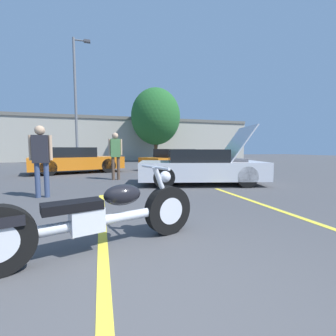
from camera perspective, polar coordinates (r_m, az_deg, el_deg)
name	(u,v)px	position (r m, az deg, el deg)	size (l,w,h in m)	color
ground_plane	(144,315)	(1.96, -6.19, -33.12)	(80.00, 80.00, 0.00)	#474749
parking_stripe_middle	(102,225)	(3.78, -16.34, -13.80)	(0.12, 4.83, 0.01)	yellow
parking_stripe_back	(276,209)	(5.04, 25.67, -9.38)	(0.12, 4.83, 0.01)	yellow
far_building	(103,138)	(24.94, -16.22, 7.31)	(32.00, 4.20, 4.40)	#B2AD9E
light_pole	(76,97)	(18.10, -22.22, 16.29)	(1.21, 0.28, 9.00)	slate
tree_background	(156,117)	(21.62, -3.15, 12.87)	(4.58, 4.58, 6.84)	brown
motorcycle	(99,217)	(2.82, -17.19, -11.80)	(2.55, 1.02, 0.98)	black
show_car_hood_open	(202,167)	(7.76, 8.53, 0.29)	(4.46, 2.77, 1.97)	silver
parked_car_right_row	(176,160)	(13.06, 2.04, 2.10)	(4.48, 3.31, 1.19)	orange
parked_car_mid_row	(77,161)	(12.18, -22.15, 1.74)	(4.61, 2.68, 1.27)	orange
spectator_by_show_car	(115,152)	(8.93, -13.21, 4.09)	(0.52, 0.24, 1.83)	brown
spectator_midground	(41,155)	(6.32, -29.57, 2.93)	(0.52, 0.23, 1.77)	#38476B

